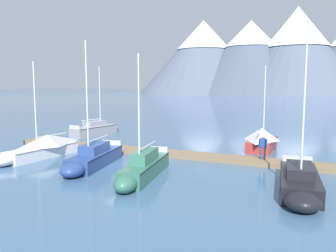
% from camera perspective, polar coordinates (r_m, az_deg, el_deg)
% --- Properties ---
extents(ground_plane, '(700.00, 700.00, 0.00)m').
position_cam_1_polar(ground_plane, '(23.65, -6.61, -6.38)').
color(ground_plane, '#426689').
extents(mountain_west_summit, '(78.28, 78.28, 44.37)m').
position_cam_1_polar(mountain_west_summit, '(216.21, 5.88, 11.51)').
color(mountain_west_summit, slate).
rests_on(mountain_west_summit, ground).
extents(mountain_central_massif, '(78.78, 78.78, 42.37)m').
position_cam_1_polar(mountain_central_massif, '(209.53, 13.52, 11.18)').
color(mountain_central_massif, '#4C566B').
rests_on(mountain_central_massif, ground).
extents(mountain_shoulder_ridge, '(71.14, 71.14, 47.95)m').
position_cam_1_polar(mountain_shoulder_ridge, '(206.64, 20.61, 11.94)').
color(mountain_shoulder_ridge, slate).
rests_on(mountain_shoulder_ridge, ground).
extents(dock, '(26.70, 2.65, 0.30)m').
position_cam_1_polar(dock, '(26.97, -1.92, -4.37)').
color(dock, '#846B4C').
rests_on(dock, ground).
extents(sailboat_nearest_berth, '(2.23, 6.59, 7.40)m').
position_cam_1_polar(sailboat_nearest_berth, '(38.15, -11.75, -0.49)').
color(sailboat_nearest_berth, '#93939E').
rests_on(sailboat_nearest_berth, ground).
extents(sailboat_second_berth, '(1.93, 7.07, 7.07)m').
position_cam_1_polar(sailboat_second_berth, '(27.16, -20.32, -3.34)').
color(sailboat_second_berth, silver).
rests_on(sailboat_second_berth, ground).
extents(sailboat_mid_dock_port, '(3.16, 7.11, 8.12)m').
position_cam_1_polar(sailboat_mid_dock_port, '(23.25, -12.45, -5.22)').
color(sailboat_mid_dock_port, navy).
rests_on(sailboat_mid_dock_port, ground).
extents(sailboat_mid_dock_starboard, '(2.72, 7.13, 7.08)m').
position_cam_1_polar(sailboat_mid_dock_starboard, '(20.03, -4.17, -6.96)').
color(sailboat_mid_dock_starboard, '#336B56').
rests_on(sailboat_mid_dock_starboard, ground).
extents(sailboat_far_berth, '(2.25, 5.73, 6.98)m').
position_cam_1_polar(sailboat_far_berth, '(29.92, 15.41, -2.09)').
color(sailboat_far_berth, '#B2332D').
rests_on(sailboat_far_berth, ground).
extents(sailboat_outer_slip, '(2.72, 7.12, 8.36)m').
position_cam_1_polar(sailboat_outer_slip, '(18.62, 21.05, -8.68)').
color(sailboat_outer_slip, black).
rests_on(sailboat_outer_slip, ground).
extents(person_on_dock, '(0.59, 0.24, 1.69)m').
position_cam_1_polar(person_on_dock, '(24.38, 15.48, -3.16)').
color(person_on_dock, '#384256').
rests_on(person_on_dock, dock).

